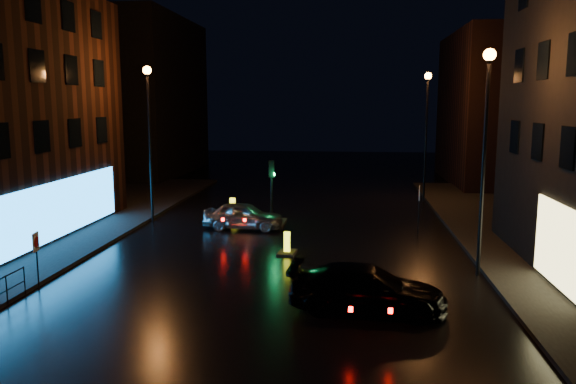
# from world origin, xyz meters

# --- Properties ---
(ground) EXTENTS (120.00, 120.00, 0.00)m
(ground) POSITION_xyz_m (0.00, 0.00, 0.00)
(ground) COLOR black
(ground) RESTS_ON ground
(building_far_left) EXTENTS (8.00, 16.00, 14.00)m
(building_far_left) POSITION_xyz_m (-16.00, 35.00, 7.00)
(building_far_left) COLOR black
(building_far_left) RESTS_ON ground
(building_far_right) EXTENTS (8.00, 14.00, 12.00)m
(building_far_right) POSITION_xyz_m (15.00, 32.00, 6.00)
(building_far_right) COLOR black
(building_far_right) RESTS_ON ground
(street_lamp_lfar) EXTENTS (0.44, 0.44, 8.37)m
(street_lamp_lfar) POSITION_xyz_m (-7.80, 14.00, 5.56)
(street_lamp_lfar) COLOR black
(street_lamp_lfar) RESTS_ON ground
(street_lamp_rnear) EXTENTS (0.44, 0.44, 8.37)m
(street_lamp_rnear) POSITION_xyz_m (7.80, 6.00, 5.56)
(street_lamp_rnear) COLOR black
(street_lamp_rnear) RESTS_ON ground
(street_lamp_rfar) EXTENTS (0.44, 0.44, 8.37)m
(street_lamp_rfar) POSITION_xyz_m (7.80, 22.00, 5.56)
(street_lamp_rfar) COLOR black
(street_lamp_rfar) RESTS_ON ground
(traffic_signal) EXTENTS (1.40, 2.40, 3.45)m
(traffic_signal) POSITION_xyz_m (-1.20, 14.00, 0.50)
(traffic_signal) COLOR black
(traffic_signal) RESTS_ON ground
(silver_hatchback) EXTENTS (4.16, 1.87, 1.39)m
(silver_hatchback) POSITION_xyz_m (-2.51, 12.78, 0.69)
(silver_hatchback) COLOR #A9ACB1
(silver_hatchback) RESTS_ON ground
(dark_sedan) EXTENTS (5.05, 2.40, 1.42)m
(dark_sedan) POSITION_xyz_m (3.50, 1.78, 0.71)
(dark_sedan) COLOR black
(dark_sedan) RESTS_ON ground
(bollard_near) EXTENTS (0.82, 1.15, 0.95)m
(bollard_near) POSITION_xyz_m (0.26, 8.22, 0.21)
(bollard_near) COLOR black
(bollard_near) RESTS_ON ground
(bollard_far) EXTENTS (1.21, 1.42, 1.05)m
(bollard_far) POSITION_xyz_m (-3.74, 15.95, 0.23)
(bollard_far) COLOR black
(bollard_far) RESTS_ON ground
(road_sign_left) EXTENTS (0.13, 0.49, 2.01)m
(road_sign_left) POSITION_xyz_m (-7.90, 2.67, 1.51)
(road_sign_left) COLOR black
(road_sign_left) RESTS_ON ground
(road_sign_right) EXTENTS (0.14, 0.54, 2.24)m
(road_sign_right) POSITION_xyz_m (6.50, 13.81, 1.68)
(road_sign_right) COLOR black
(road_sign_right) RESTS_ON ground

